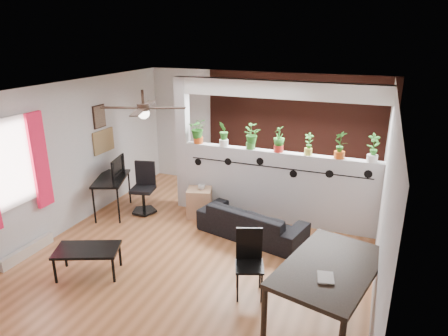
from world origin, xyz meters
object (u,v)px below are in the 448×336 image
potted_plant_3 (279,138)px  cube_shelf (199,202)px  potted_plant_0 (198,130)px  potted_plant_1 (224,133)px  potted_plant_4 (309,143)px  sofa (252,222)px  ceiling_fan (143,109)px  dining_table (330,272)px  potted_plant_6 (374,147)px  folding_chair (249,256)px  potted_plant_2 (251,136)px  office_chair (144,191)px  cup (202,187)px  computer_desk (111,181)px  potted_plant_5 (340,144)px  coffee_table (87,251)px

potted_plant_3 → cube_shelf: potted_plant_3 is taller
potted_plant_0 → potted_plant_3: size_ratio=1.04×
potted_plant_1 → potted_plant_4: bearing=0.0°
sofa → cube_shelf: bearing=-5.8°
ceiling_fan → dining_table: ceiling_fan is taller
potted_plant_6 → folding_chair: size_ratio=0.52×
potted_plant_4 → cube_shelf: bearing=-169.5°
potted_plant_2 → folding_chair: size_ratio=0.49×
office_chair → potted_plant_2: bearing=16.4°
potted_plant_6 → cup: 3.13m
potted_plant_2 → potted_plant_6: potted_plant_6 is taller
potted_plant_1 → dining_table: potted_plant_1 is taller
potted_plant_4 → computer_desk: 3.78m
potted_plant_4 → computer_desk: potted_plant_4 is taller
potted_plant_3 → computer_desk: (-3.05, -0.85, -0.94)m
potted_plant_2 → potted_plant_4: bearing=0.0°
folding_chair → cup: bearing=129.5°
office_chair → ceiling_fan: bearing=-53.6°
potted_plant_2 → office_chair: (-1.97, -0.58, -1.15)m
sofa → folding_chair: (0.44, -1.51, 0.28)m
cube_shelf → dining_table: 3.54m
potted_plant_5 → potted_plant_4: bearing=180.0°
ceiling_fan → potted_plant_5: ceiling_fan is taller
potted_plant_2 → sofa: (0.30, -0.76, -1.33)m
sofa → folding_chair: bearing=119.4°
folding_chair → potted_plant_6: bearing=58.9°
ceiling_fan → dining_table: (2.89, -0.80, -1.56)m
ceiling_fan → cube_shelf: ceiling_fan is taller
potted_plant_1 → cube_shelf: bearing=-135.2°
cube_shelf → cup: 0.33m
potted_plant_4 → potted_plant_5: size_ratio=0.81×
cup → potted_plant_5: bearing=8.4°
potted_plant_0 → potted_plant_6: bearing=0.0°
cup → office_chair: bearing=-169.0°
potted_plant_4 → coffee_table: size_ratio=0.38×
potted_plant_3 → ceiling_fan: bearing=-131.6°
potted_plant_1 → office_chair: (-1.45, -0.58, -1.16)m
potted_plant_0 → potted_plant_3: bearing=0.0°
potted_plant_0 → dining_table: bearing=-42.2°
ceiling_fan → potted_plant_0: size_ratio=2.45×
potted_plant_5 → ceiling_fan: bearing=-145.8°
potted_plant_4 → office_chair: bearing=-169.1°
potted_plant_6 → cube_shelf: size_ratio=0.86×
potted_plant_5 → potted_plant_6: size_ratio=1.01×
potted_plant_1 → dining_table: (2.34, -2.60, -0.83)m
potted_plant_5 → cup: size_ratio=3.67×
potted_plant_2 → potted_plant_5: bearing=-0.0°
potted_plant_3 → potted_plant_6: 1.58m
ceiling_fan → folding_chair: bearing=-14.6°
computer_desk → ceiling_fan: bearing=-33.3°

